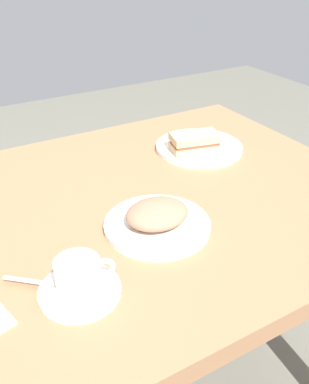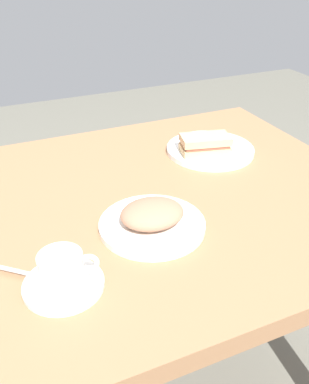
% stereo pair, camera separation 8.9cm
% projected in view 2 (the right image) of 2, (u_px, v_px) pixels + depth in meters
% --- Properties ---
extents(dining_table, '(1.10, 0.86, 0.74)m').
position_uv_depth(dining_table, '(145.00, 237.00, 1.05)').
color(dining_table, '#9C6E4A').
rests_on(dining_table, ground_plane).
extents(sandwich_plate, '(0.24, 0.24, 0.01)m').
position_uv_depth(sandwich_plate, '(210.00, 150.00, 1.20)').
color(sandwich_plate, white).
rests_on(sandwich_plate, dining_table).
extents(sandwich_front, '(0.14, 0.10, 0.05)m').
position_uv_depth(sandwich_front, '(205.00, 144.00, 1.15)').
color(sandwich_front, tan).
rests_on(sandwich_front, sandwich_plate).
extents(coffee_saucer, '(0.14, 0.14, 0.01)m').
position_uv_depth(coffee_saucer, '(64.00, 285.00, 0.73)').
color(coffee_saucer, white).
rests_on(coffee_saucer, dining_table).
extents(coffee_cup, '(0.10, 0.08, 0.06)m').
position_uv_depth(coffee_cup, '(62.00, 268.00, 0.71)').
color(coffee_cup, white).
rests_on(coffee_cup, coffee_saucer).
extents(spoon, '(0.08, 0.07, 0.01)m').
position_uv_depth(spoon, '(26.00, 273.00, 0.75)').
color(spoon, silver).
rests_on(spoon, coffee_saucer).
extents(side_plate, '(0.22, 0.22, 0.01)m').
position_uv_depth(side_plate, '(152.00, 225.00, 0.88)').
color(side_plate, white).
rests_on(side_plate, dining_table).
extents(side_food_pile, '(0.13, 0.11, 0.04)m').
position_uv_depth(side_food_pile, '(152.00, 213.00, 0.87)').
color(side_food_pile, '#AD775A').
rests_on(side_food_pile, side_plate).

